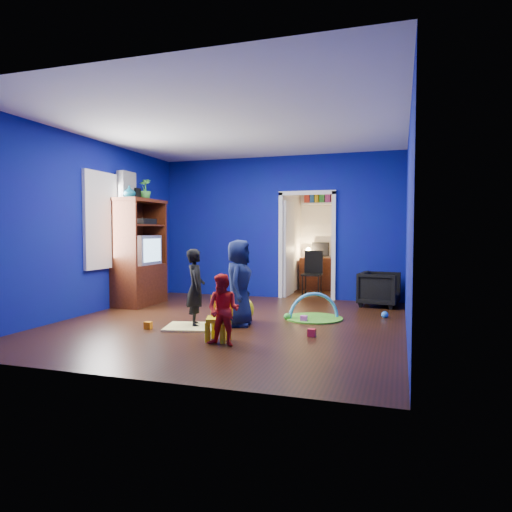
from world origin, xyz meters
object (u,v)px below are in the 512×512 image
(child_navy, at_px, (239,283))
(toddler_red, at_px, (223,310))
(vase, at_px, (129,192))
(study_desk, at_px, (319,274))
(folding_chair, at_px, (312,274))
(kid_chair, at_px, (218,321))
(crt_tv, at_px, (141,250))
(play_mat, at_px, (314,318))
(tv_armoire, at_px, (139,252))
(child_black, at_px, (196,288))
(hopper_ball, at_px, (241,309))
(armchair, at_px, (379,289))

(child_navy, distance_m, toddler_red, 1.20)
(vase, height_order, study_desk, vase)
(study_desk, bearing_deg, folding_chair, -90.00)
(vase, relative_size, kid_chair, 0.44)
(crt_tv, bearing_deg, kid_chair, -42.08)
(toddler_red, bearing_deg, study_desk, 91.21)
(play_mat, bearing_deg, toddler_red, -109.89)
(kid_chair, bearing_deg, child_navy, 76.68)
(toddler_red, distance_m, vase, 3.75)
(tv_armoire, height_order, crt_tv, tv_armoire)
(toddler_red, height_order, study_desk, toddler_red)
(vase, bearing_deg, toddler_red, -38.66)
(child_black, distance_m, play_mat, 1.93)
(child_black, bearing_deg, kid_chair, -167.36)
(study_desk, bearing_deg, crt_tv, -130.97)
(toddler_red, bearing_deg, crt_tv, 140.23)
(toddler_red, relative_size, folding_chair, 0.93)
(tv_armoire, bearing_deg, play_mat, -7.18)
(vase, distance_m, tv_armoire, 1.13)
(child_navy, xyz_separation_m, kid_chair, (0.07, -0.96, -0.37))
(vase, relative_size, hopper_ball, 0.57)
(toddler_red, distance_m, folding_chair, 4.65)
(study_desk, bearing_deg, child_navy, -95.24)
(crt_tv, distance_m, folding_chair, 3.61)
(armchair, distance_m, vase, 4.83)
(kid_chair, xyz_separation_m, study_desk, (0.33, 5.41, 0.12))
(armchair, relative_size, tv_armoire, 0.36)
(vase, xyz_separation_m, folding_chair, (2.82, 2.54, -1.61))
(play_mat, bearing_deg, folding_chair, 101.34)
(child_navy, bearing_deg, hopper_ball, 3.51)
(tv_armoire, bearing_deg, kid_chair, -41.62)
(child_navy, distance_m, play_mat, 1.39)
(play_mat, xyz_separation_m, folding_chair, (-0.53, 2.66, 0.45))
(vase, relative_size, folding_chair, 0.24)
(vase, height_order, folding_chair, vase)
(tv_armoire, height_order, study_desk, tv_armoire)
(hopper_ball, height_order, folding_chair, folding_chair)
(armchair, bearing_deg, crt_tv, 112.50)
(play_mat, bearing_deg, child_black, -144.30)
(toddler_red, height_order, hopper_ball, toddler_red)
(toddler_red, distance_m, study_desk, 5.61)
(armchair, bearing_deg, kid_chair, 159.38)
(child_black, bearing_deg, folding_chair, -43.89)
(child_black, relative_size, child_navy, 0.90)
(crt_tv, xyz_separation_m, folding_chair, (2.78, 2.24, -0.56))
(kid_chair, bearing_deg, folding_chair, 67.94)
(vase, height_order, kid_chair, vase)
(child_navy, xyz_separation_m, tv_armoire, (-2.41, 1.25, 0.36))
(vase, bearing_deg, study_desk, 51.15)
(hopper_ball, height_order, study_desk, study_desk)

